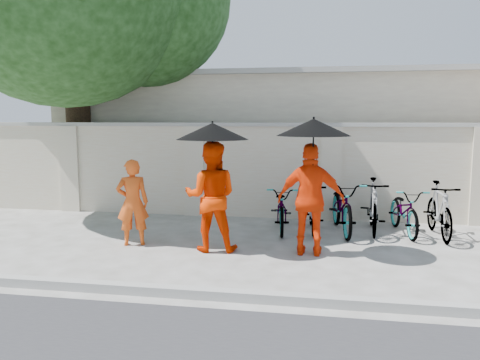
# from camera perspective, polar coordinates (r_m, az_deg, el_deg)

# --- Properties ---
(ground) EXTENTS (80.00, 80.00, 0.00)m
(ground) POSITION_cam_1_polar(r_m,az_deg,el_deg) (7.53, -4.28, -9.26)
(ground) COLOR #B0AFAB
(kerb) EXTENTS (40.00, 0.16, 0.12)m
(kerb) POSITION_cam_1_polar(r_m,az_deg,el_deg) (5.96, -8.36, -13.28)
(kerb) COLOR #989893
(kerb) RESTS_ON ground
(compound_wall) EXTENTS (20.00, 0.30, 2.00)m
(compound_wall) POSITION_cam_1_polar(r_m,az_deg,el_deg) (10.28, 5.44, 0.94)
(compound_wall) COLOR beige
(compound_wall) RESTS_ON ground
(building_behind) EXTENTS (14.00, 6.00, 3.20)m
(building_behind) POSITION_cam_1_polar(r_m,az_deg,el_deg) (14.00, 10.77, 5.04)
(building_behind) COLOR beige
(building_behind) RESTS_ON ground
(monk_left) EXTENTS (0.64, 0.53, 1.49)m
(monk_left) POSITION_cam_1_polar(r_m,az_deg,el_deg) (8.22, -12.96, -2.68)
(monk_left) COLOR #DE5116
(monk_left) RESTS_ON ground
(monk_center) EXTENTS (0.95, 0.78, 1.81)m
(monk_center) POSITION_cam_1_polar(r_m,az_deg,el_deg) (7.66, -3.54, -2.02)
(monk_center) COLOR #F13100
(monk_center) RESTS_ON ground
(parasol_center) EXTENTS (1.16, 1.16, 1.08)m
(parasol_center) POSITION_cam_1_polar(r_m,az_deg,el_deg) (7.47, -3.38, 5.96)
(parasol_center) COLOR black
(parasol_center) RESTS_ON ground
(monk_right) EXTENTS (1.06, 0.47, 1.79)m
(monk_right) POSITION_cam_1_polar(r_m,az_deg,el_deg) (7.48, 8.64, -2.39)
(monk_right) COLOR #F33406
(monk_right) RESTS_ON ground
(parasol_right) EXTENTS (1.14, 1.14, 1.15)m
(parasol_right) POSITION_cam_1_polar(r_m,az_deg,el_deg) (7.29, 8.96, 6.37)
(parasol_right) COLOR black
(parasol_right) RESTS_ON ground
(bike_0) EXTENTS (0.76, 1.75, 0.89)m
(bike_0) POSITION_cam_1_polar(r_m,az_deg,el_deg) (9.10, 5.16, -3.44)
(bike_0) COLOR gray
(bike_0) RESTS_ON ground
(bike_1) EXTENTS (0.57, 1.66, 0.98)m
(bike_1) POSITION_cam_1_polar(r_m,az_deg,el_deg) (9.13, 8.79, -3.17)
(bike_1) COLOR gray
(bike_1) RESTS_ON ground
(bike_2) EXTENTS (0.90, 1.97, 1.00)m
(bike_2) POSITION_cam_1_polar(r_m,az_deg,el_deg) (9.15, 12.40, -3.19)
(bike_2) COLOR gray
(bike_2) RESTS_ON ground
(bike_3) EXTENTS (0.57, 1.74, 1.03)m
(bike_3) POSITION_cam_1_polar(r_m,az_deg,el_deg) (9.28, 15.93, -3.05)
(bike_3) COLOR gray
(bike_3) RESTS_ON ground
(bike_4) EXTENTS (0.78, 1.73, 0.88)m
(bike_4) POSITION_cam_1_polar(r_m,az_deg,el_deg) (9.37, 19.42, -3.56)
(bike_4) COLOR gray
(bike_4) RESTS_ON ground
(bike_5) EXTENTS (0.50, 1.70, 1.02)m
(bike_5) POSITION_cam_1_polar(r_m,az_deg,el_deg) (9.30, 23.12, -3.38)
(bike_5) COLOR gray
(bike_5) RESTS_ON ground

